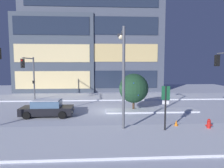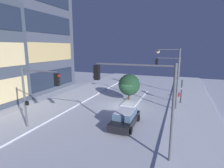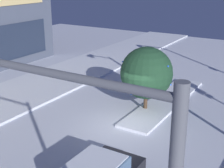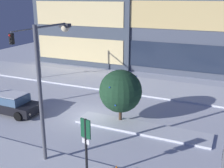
% 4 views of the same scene
% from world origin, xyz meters
% --- Properties ---
extents(ground, '(52.00, 52.00, 0.00)m').
position_xyz_m(ground, '(0.00, 0.00, 0.00)').
color(ground, silver).
extents(curb_strip_near, '(52.00, 5.20, 0.14)m').
position_xyz_m(curb_strip_near, '(0.00, -8.03, 0.07)').
color(curb_strip_near, silver).
rests_on(curb_strip_near, ground).
extents(curb_strip_far, '(52.00, 5.20, 0.14)m').
position_xyz_m(curb_strip_far, '(0.00, 8.03, 0.07)').
color(curb_strip_far, silver).
rests_on(curb_strip_far, ground).
extents(median_strip, '(9.00, 1.80, 0.14)m').
position_xyz_m(median_strip, '(4.25, -0.60, 0.07)').
color(median_strip, silver).
rests_on(median_strip, ground).
extents(car_near, '(4.59, 2.09, 1.49)m').
position_xyz_m(car_near, '(-5.54, -1.95, 0.71)').
color(car_near, black).
rests_on(car_near, ground).
extents(traffic_light_corner_near_right, '(0.32, 3.91, 5.75)m').
position_xyz_m(traffic_light_corner_near_right, '(9.44, -4.74, 3.93)').
color(traffic_light_corner_near_right, '#565960').
rests_on(traffic_light_corner_near_right, ground).
extents(traffic_light_corner_far_left, '(0.32, 3.97, 5.53)m').
position_xyz_m(traffic_light_corner_far_left, '(-9.21, 4.68, 3.80)').
color(traffic_light_corner_far_left, '#565960').
rests_on(traffic_light_corner_far_left, ground).
extents(traffic_light_corner_near_left, '(0.32, 5.42, 6.37)m').
position_xyz_m(traffic_light_corner_near_left, '(-9.84, -4.11, 4.50)').
color(traffic_light_corner_near_left, '#565960').
rests_on(traffic_light_corner_near_left, ground).
extents(street_lamp_arched, '(0.56, 2.71, 7.14)m').
position_xyz_m(street_lamp_arched, '(0.80, -5.49, 4.69)').
color(street_lamp_arched, '#565960').
rests_on(street_lamp_arched, ground).
extents(fire_hydrant, '(0.48, 0.26, 0.81)m').
position_xyz_m(fire_hydrant, '(6.80, -6.50, 0.39)').
color(fire_hydrant, red).
rests_on(fire_hydrant, ground).
extents(parking_info_sign, '(0.55, 0.18, 3.16)m').
position_xyz_m(parking_info_sign, '(3.58, -6.74, 2.03)').
color(parking_info_sign, black).
rests_on(parking_info_sign, ground).
extents(decorated_tree_median, '(2.92, 2.95, 3.70)m').
position_xyz_m(decorated_tree_median, '(2.53, -0.05, 2.24)').
color(decorated_tree_median, '#473323').
rests_on(decorated_tree_median, ground).
extents(construction_cone, '(0.36, 0.36, 0.55)m').
position_xyz_m(construction_cone, '(4.71, -5.83, 0.28)').
color(construction_cone, orange).
rests_on(construction_cone, ground).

